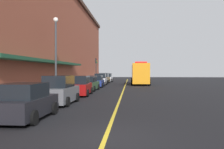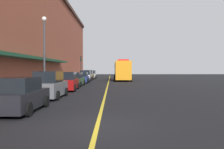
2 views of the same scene
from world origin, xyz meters
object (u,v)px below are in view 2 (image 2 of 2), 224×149
object	(u,v)px
parked_car_0	(17,96)
parking_meter_0	(74,75)
parked_car_4	(80,78)
parked_car_7	(91,75)
utility_truck	(121,71)
parked_car_5	(84,76)
street_lamp_left	(43,45)
parked_car_3	(73,80)
parked_car_1	(48,86)
parked_car_6	(87,75)
parked_car_2	(66,82)
traffic_light_near	(80,63)

from	to	relation	value
parked_car_0	parking_meter_0	size ratio (longest dim) A/B	3.20
parked_car_4	parked_car_7	distance (m)	16.68
parking_meter_0	utility_truck	bearing A→B (deg)	27.90
parked_car_5	street_lamp_left	size ratio (longest dim) A/B	0.60
parked_car_5	parking_meter_0	xyz separation A→B (m)	(-1.40, -2.76, 0.22)
parked_car_3	parked_car_1	bearing A→B (deg)	-177.79
parked_car_7	parked_car_1	bearing A→B (deg)	-178.87
parked_car_4	utility_truck	distance (m)	9.28
parking_meter_0	street_lamp_left	distance (m)	15.05
utility_truck	parked_car_6	bearing A→B (deg)	-124.43
parked_car_4	utility_truck	bearing A→B (deg)	-43.61
parked_car_1	parked_car_7	xyz separation A→B (m)	(0.06, 34.48, -0.09)
parked_car_6	parking_meter_0	world-z (taller)	parked_car_6
parked_car_4	street_lamp_left	xyz separation A→B (m)	(-2.02, -11.99, 3.65)
parked_car_7	utility_truck	world-z (taller)	utility_truck
parked_car_0	parked_car_5	size ratio (longest dim) A/B	1.02
parked_car_1	parked_car_4	bearing A→B (deg)	1.05
parked_car_1	parked_car_2	distance (m)	6.05
parked_car_2	parked_car_7	bearing A→B (deg)	-2.18
parked_car_0	traffic_light_near	distance (m)	33.14
parked_car_4	utility_truck	world-z (taller)	utility_truck
parked_car_1	parked_car_7	bearing A→B (deg)	0.94
parked_car_4	parked_car_7	size ratio (longest dim) A/B	0.94
utility_truck	parked_car_7	bearing A→B (deg)	-148.15
traffic_light_near	parked_car_3	bearing A→B (deg)	-85.40
parked_car_3	parked_car_4	distance (m)	6.21
parked_car_0	parked_car_3	size ratio (longest dim) A/B	0.90
parked_car_7	utility_truck	distance (m)	11.75
utility_truck	parked_car_4	bearing A→B (deg)	-43.16
parked_car_4	parked_car_5	world-z (taller)	parked_car_5
parked_car_4	parked_car_0	bearing A→B (deg)	179.07
parked_car_7	parked_car_5	bearing A→B (deg)	-179.21
parking_meter_0	parked_car_2	bearing A→B (deg)	-84.07
parked_car_5	traffic_light_near	size ratio (longest dim) A/B	0.97
parked_car_2	parked_car_7	distance (m)	28.43
utility_truck	parking_meter_0	xyz separation A→B (m)	(-7.70, -4.08, -0.66)
parked_car_7	parked_car_4	bearing A→B (deg)	-178.98
parked_car_7	street_lamp_left	distance (m)	28.97
parked_car_1	street_lamp_left	xyz separation A→B (m)	(-2.02, 5.81, 3.51)
parked_car_0	parked_car_7	xyz separation A→B (m)	(0.16, 39.85, 0.01)
parked_car_2	traffic_light_near	world-z (taller)	traffic_light_near
parked_car_4	street_lamp_left	distance (m)	12.69
street_lamp_left	parked_car_1	bearing A→B (deg)	-70.81
parked_car_0	traffic_light_near	world-z (taller)	traffic_light_near
parked_car_1	parking_meter_0	size ratio (longest dim) A/B	3.23
parked_car_2	parked_car_5	bearing A→B (deg)	-1.88
parked_car_2	utility_truck	size ratio (longest dim) A/B	0.53
traffic_light_near	parked_car_0	bearing A→B (deg)	-87.81
parked_car_3	traffic_light_near	world-z (taller)	traffic_light_near
parked_car_3	parking_meter_0	size ratio (longest dim) A/B	3.56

